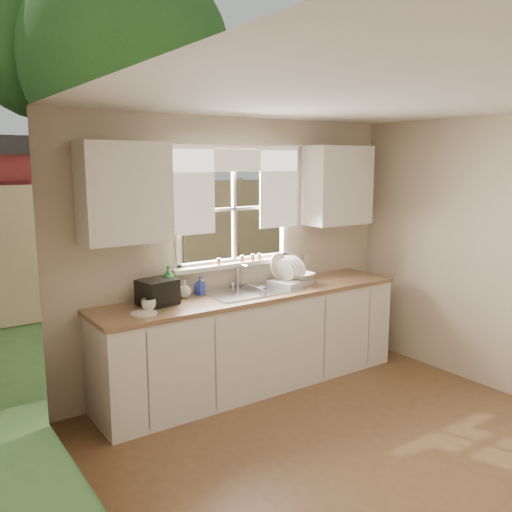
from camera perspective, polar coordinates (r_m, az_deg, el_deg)
ground at (r=4.16m, az=13.99°, el=-20.64°), size 4.00×4.00×0.00m
room_walls at (r=3.65m, az=15.57°, el=-4.02°), size 3.62×4.02×2.50m
ceiling at (r=3.61m, az=15.71°, el=16.02°), size 3.60×4.00×0.02m
window at (r=5.15m, az=-2.23°, el=3.14°), size 1.38×0.16×1.06m
curtains at (r=5.07m, az=-1.95°, el=8.11°), size 1.50×0.03×0.81m
base_cabinets at (r=5.12m, az=-0.19°, el=-8.97°), size 3.00×0.62×0.87m
countertop at (r=4.99m, az=-0.20°, el=-4.02°), size 3.04×0.65×0.04m
upper_cabinet_left at (r=4.44m, az=-13.70°, el=6.50°), size 0.70×0.33×0.80m
upper_cabinet_right at (r=5.69m, az=8.62°, el=7.36°), size 0.70×0.33×0.80m
wall_outlet at (r=5.71m, az=5.34°, el=-0.34°), size 0.08×0.01×0.12m
sill_jars at (r=5.17m, az=-1.33°, el=-0.25°), size 0.50×0.04×0.06m
backyard at (r=11.31m, az=-18.15°, el=16.40°), size 20.00×10.00×6.13m
sink at (r=5.03m, az=-0.40°, el=-4.53°), size 0.88×0.52×0.40m
dish_rack at (r=5.27m, az=3.58°, el=-2.17°), size 0.44×0.37×0.30m
bowl at (r=5.31m, az=4.83°, el=-2.10°), size 0.26×0.26×0.06m
soap_bottle_a at (r=4.71m, az=-9.19°, el=-2.83°), size 0.14×0.14×0.31m
soap_bottle_b at (r=4.90m, az=-5.94°, el=-3.13°), size 0.10×0.10×0.16m
soap_bottle_c at (r=4.81m, az=-7.54°, el=-3.47°), size 0.15×0.15×0.15m
saucer at (r=4.37m, az=-11.72°, el=-5.93°), size 0.21×0.21×0.01m
cup at (r=4.47m, az=-11.23°, el=-5.02°), size 0.15×0.15×0.09m
black_appliance at (r=4.61m, az=-10.34°, el=-3.76°), size 0.33×0.30×0.21m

